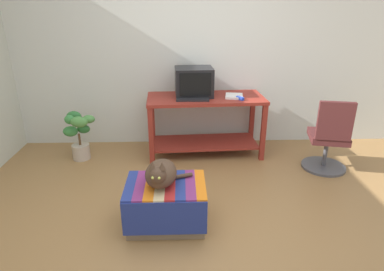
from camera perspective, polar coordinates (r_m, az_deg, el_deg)
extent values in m
plane|color=olive|center=(3.09, 0.65, -15.52)|extent=(14.00, 14.00, 0.00)
cube|color=silver|center=(4.54, -0.43, 14.58)|extent=(8.00, 0.10, 2.60)
cube|color=maroon|center=(4.05, -7.05, -0.19)|extent=(0.06, 0.06, 0.74)
cube|color=maroon|center=(4.22, 12.19, 0.43)|extent=(0.06, 0.06, 0.74)
cube|color=maroon|center=(4.73, 10.29, 2.90)|extent=(0.06, 0.06, 0.74)
cube|color=maroon|center=(4.57, -6.85, 2.44)|extent=(0.06, 0.06, 0.74)
cube|color=maroon|center=(4.42, 2.25, -1.19)|extent=(1.38, 0.62, 0.02)
cube|color=maroon|center=(4.22, 2.37, 6.44)|extent=(1.51, 0.72, 0.04)
cube|color=black|center=(4.27, 0.33, 7.05)|extent=(0.34, 0.28, 0.02)
cube|color=black|center=(4.22, 0.33, 9.27)|extent=(0.49, 0.41, 0.36)
cube|color=black|center=(4.03, 0.59, 8.78)|extent=(0.38, 0.03, 0.28)
cube|color=black|center=(4.05, 0.12, 6.28)|extent=(0.40, 0.16, 0.02)
cube|color=white|center=(4.22, 7.27, 6.77)|extent=(0.25, 0.27, 0.03)
cube|color=#7A664C|center=(3.04, -4.50, -11.81)|extent=(0.67, 0.48, 0.39)
cube|color=navy|center=(2.80, -4.75, -14.16)|extent=(0.70, 0.01, 0.31)
cube|color=navy|center=(2.96, -10.63, -8.49)|extent=(0.09, 0.52, 0.02)
cube|color=#7A2D6B|center=(2.95, -8.92, -8.50)|extent=(0.09, 0.52, 0.02)
cube|color=orange|center=(2.94, -7.21, -8.51)|extent=(0.09, 0.52, 0.02)
cube|color=beige|center=(2.93, -5.48, -8.51)|extent=(0.09, 0.52, 0.02)
cube|color=#AD2323|center=(2.93, -3.75, -8.50)|extent=(0.09, 0.52, 0.02)
cube|color=navy|center=(2.93, -2.01, -8.49)|extent=(0.09, 0.52, 0.02)
cube|color=#7A2D6B|center=(2.93, -0.28, -8.46)|extent=(0.09, 0.52, 0.02)
cube|color=orange|center=(2.93, 1.46, -8.43)|extent=(0.09, 0.52, 0.02)
ellipsoid|color=#473323|center=(2.87, -5.36, -6.53)|extent=(0.32, 0.41, 0.22)
sphere|color=#473323|center=(2.72, -5.97, -6.84)|extent=(0.15, 0.15, 0.15)
cylinder|color=#473323|center=(2.99, -2.76, -7.17)|extent=(0.30, 0.12, 0.04)
cone|color=#473323|center=(2.69, -6.90, -5.12)|extent=(0.06, 0.06, 0.07)
cone|color=#473323|center=(2.68, -5.19, -5.22)|extent=(0.06, 0.06, 0.07)
sphere|color=#C6D151|center=(2.67, -6.80, -7.26)|extent=(0.02, 0.02, 0.02)
sphere|color=#C6D151|center=(2.66, -5.70, -7.33)|extent=(0.02, 0.02, 0.02)
cylinder|color=#B7A893|center=(4.50, -18.58, -2.65)|extent=(0.22, 0.22, 0.19)
cylinder|color=brown|center=(4.43, -18.84, -0.63)|extent=(0.03, 0.03, 0.15)
ellipsoid|color=#4C8E42|center=(4.34, -17.44, 2.70)|extent=(0.16, 0.13, 0.10)
ellipsoid|color=#2D7033|center=(4.46, -18.21, 1.06)|extent=(0.16, 0.10, 0.11)
ellipsoid|color=#2D7033|center=(4.42, -19.72, 3.14)|extent=(0.18, 0.10, 0.13)
ellipsoid|color=#38843D|center=(4.45, -20.24, 0.68)|extent=(0.18, 0.14, 0.13)
ellipsoid|color=#38843D|center=(4.29, -20.38, 2.58)|extent=(0.13, 0.09, 0.12)
ellipsoid|color=#4C8E42|center=(4.23, -18.92, 2.21)|extent=(0.21, 0.10, 0.14)
cylinder|color=#4C4C51|center=(4.38, 21.69, -4.97)|extent=(0.52, 0.52, 0.03)
cylinder|color=#4C4C51|center=(4.30, 22.04, -2.76)|extent=(0.05, 0.05, 0.34)
cube|color=#471E1E|center=(4.23, 22.43, -0.17)|extent=(0.50, 0.50, 0.08)
cube|color=#471E1E|center=(3.97, 23.50, 2.29)|extent=(0.38, 0.13, 0.44)
cube|color=#2342B7|center=(4.11, 8.29, 6.39)|extent=(0.09, 0.11, 0.04)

